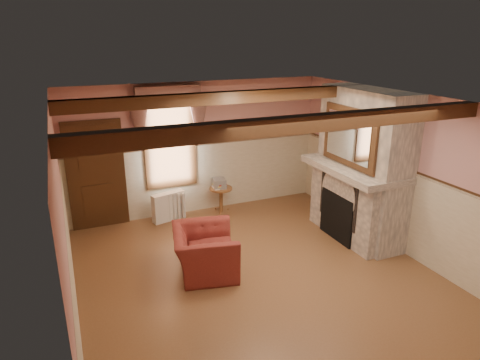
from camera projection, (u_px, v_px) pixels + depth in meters
name	position (u px, v px, depth m)	size (l,w,h in m)	color
floor	(257.00, 275.00, 6.92)	(5.50, 6.00, 0.01)	brown
ceiling	(260.00, 101.00, 6.02)	(5.50, 6.00, 0.01)	silver
wall_back	(198.00, 148.00, 9.08)	(5.50, 0.02, 2.80)	#C98C8B
wall_front	(401.00, 302.00, 3.86)	(5.50, 0.02, 2.80)	#C98C8B
wall_left	(64.00, 224.00, 5.45)	(0.02, 6.00, 2.80)	#C98C8B
wall_right	(400.00, 172.00, 7.49)	(0.02, 6.00, 2.80)	#C98C8B
wainscot	(258.00, 233.00, 6.68)	(5.50, 6.00, 1.50)	beige
chair_rail	(258.00, 188.00, 6.44)	(5.50, 6.00, 0.08)	black
firebox	(340.00, 216.00, 8.04)	(0.20, 0.95, 0.90)	black
armchair	(205.00, 251.00, 6.91)	(1.13, 0.99, 0.74)	maroon
side_table	(221.00, 200.00, 9.33)	(0.49, 0.49, 0.55)	brown
book_stack	(219.00, 183.00, 9.22)	(0.26, 0.32, 0.20)	#B7AD8C
radiator	(169.00, 206.00, 8.89)	(0.70, 0.18, 0.60)	white
bowl	(350.00, 161.00, 7.93)	(0.36, 0.36, 0.09)	brown
mantel_clock	(330.00, 150.00, 8.49)	(0.14, 0.24, 0.20)	black
oil_lamp	(338.00, 151.00, 8.25)	(0.11, 0.11, 0.28)	#B77A33
candle_red	(386.00, 174.00, 7.10)	(0.06, 0.06, 0.16)	maroon
jar_yellow	(364.00, 166.00, 7.57)	(0.06, 0.06, 0.12)	gold
fireplace	(363.00, 165.00, 7.90)	(0.85, 2.00, 2.80)	gray
mantel	(355.00, 169.00, 7.84)	(1.05, 2.05, 0.12)	gray
overmantel_mirror	(349.00, 137.00, 7.58)	(0.06, 1.44, 1.04)	silver
door	(97.00, 177.00, 8.36)	(1.10, 0.10, 2.10)	black
window	(170.00, 140.00, 8.75)	(1.06, 0.08, 2.02)	white
window_drapes	(169.00, 111.00, 8.48)	(1.30, 0.14, 1.40)	gray
ceiling_beam_front	(304.00, 124.00, 5.01)	(5.50, 0.18, 0.20)	black
ceiling_beam_back	(228.00, 98.00, 7.10)	(5.50, 0.18, 0.20)	black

